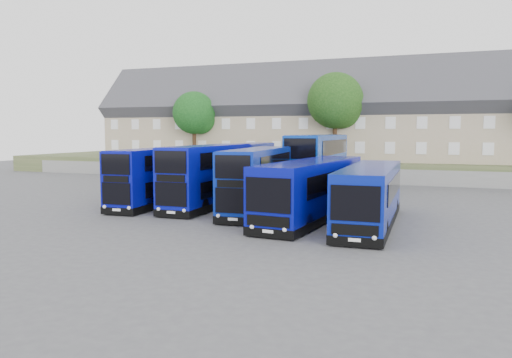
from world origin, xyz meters
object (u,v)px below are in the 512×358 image
object	(u,v)px
dd_front_left	(155,178)
tree_west	(196,115)
dd_front_mid	(209,177)
tree_mid	(337,103)
coach_east_a	(312,191)

from	to	relation	value
dd_front_left	tree_west	bearing A→B (deg)	106.57
dd_front_mid	tree_west	size ratio (longest dim) A/B	1.37
dd_front_mid	tree_mid	bearing A→B (deg)	76.85
coach_east_a	tree_west	bearing A→B (deg)	135.66
coach_east_a	tree_mid	bearing A→B (deg)	103.12
dd_front_left	dd_front_mid	bearing A→B (deg)	5.87
dd_front_left	coach_east_a	xyz separation A→B (m)	(11.62, -1.65, -0.24)
tree_west	dd_front_left	bearing A→B (deg)	-69.98
dd_front_left	coach_east_a	distance (m)	11.74
dd_front_left	tree_west	world-z (taller)	tree_west
dd_front_left	dd_front_mid	size ratio (longest dim) A/B	0.95
tree_west	dd_front_mid	bearing A→B (deg)	-60.55
dd_front_mid	coach_east_a	bearing A→B (deg)	-16.97
tree_mid	dd_front_mid	bearing A→B (deg)	-102.47
dd_front_mid	tree_west	bearing A→B (deg)	118.77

